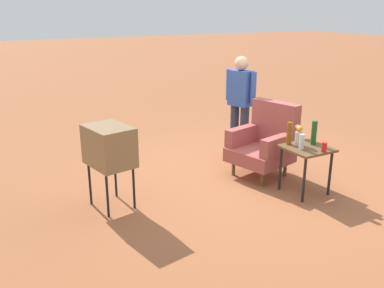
# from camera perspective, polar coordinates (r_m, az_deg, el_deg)

# --- Properties ---
(ground_plane) EXTENTS (60.00, 60.00, 0.00)m
(ground_plane) POSITION_cam_1_polar(r_m,az_deg,el_deg) (6.37, 6.93, -3.85)
(ground_plane) COLOR #A05B38
(armchair) EXTENTS (0.92, 0.94, 1.06)m
(armchair) POSITION_cam_1_polar(r_m,az_deg,el_deg) (6.21, 9.83, 0.30)
(armchair) COLOR brown
(armchair) RESTS_ON ground
(side_table) EXTENTS (0.56, 0.56, 0.63)m
(side_table) POSITION_cam_1_polar(r_m,az_deg,el_deg) (5.69, 15.21, -1.31)
(side_table) COLOR black
(side_table) RESTS_ON ground
(tv_on_stand) EXTENTS (0.67, 0.55, 1.03)m
(tv_on_stand) POSITION_cam_1_polar(r_m,az_deg,el_deg) (5.11, -11.11, -0.33)
(tv_on_stand) COLOR black
(tv_on_stand) RESTS_ON ground
(person_standing) EXTENTS (0.55, 0.32, 1.64)m
(person_standing) POSITION_cam_1_polar(r_m,az_deg,el_deg) (6.82, 6.54, 5.85)
(person_standing) COLOR #2D3347
(person_standing) RESTS_ON ground
(soda_can_red) EXTENTS (0.07, 0.07, 0.12)m
(soda_can_red) POSITION_cam_1_polar(r_m,az_deg,el_deg) (5.52, 17.44, -0.42)
(soda_can_red) COLOR red
(soda_can_red) RESTS_ON side_table
(bottle_tall_amber) EXTENTS (0.07, 0.07, 0.30)m
(bottle_tall_amber) POSITION_cam_1_polar(r_m,az_deg,el_deg) (5.68, 13.04, 1.40)
(bottle_tall_amber) COLOR brown
(bottle_tall_amber) RESTS_ON side_table
(bottle_short_clear) EXTENTS (0.06, 0.06, 0.20)m
(bottle_short_clear) POSITION_cam_1_polar(r_m,az_deg,el_deg) (5.53, 14.62, 0.28)
(bottle_short_clear) COLOR silver
(bottle_short_clear) RESTS_ON side_table
(bottle_wine_green) EXTENTS (0.07, 0.07, 0.32)m
(bottle_wine_green) POSITION_cam_1_polar(r_m,az_deg,el_deg) (5.75, 16.17, 1.47)
(bottle_wine_green) COLOR #1E5623
(bottle_wine_green) RESTS_ON side_table
(flower_vase) EXTENTS (0.15, 0.10, 0.27)m
(flower_vase) POSITION_cam_1_polar(r_m,az_deg,el_deg) (5.68, 14.21, 1.31)
(flower_vase) COLOR silver
(flower_vase) RESTS_ON side_table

